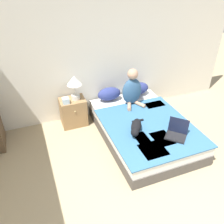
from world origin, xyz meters
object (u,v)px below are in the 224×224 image
Objects in this scene: pillow_near at (109,94)px; cat_tabby at (136,127)px; bed at (143,129)px; laptop_open at (177,133)px; person_sitting at (132,89)px; nightstand at (73,112)px; pillow_far at (138,89)px; tissue_box at (66,101)px; table_lamp at (74,83)px.

pillow_near reaches higher than cat_tabby.
bed is 4.44× the size of pillow_near.
laptop_open is at bearing -64.26° from bed.
person_sitting reaches higher than nightstand.
pillow_near is 1.09× the size of laptop_open.
person_sitting reaches higher than bed.
person_sitting is (-0.28, -0.30, 0.18)m from pillow_far.
person_sitting reaches higher than laptop_open.
pillow_far is at bearing 134.52° from laptop_open.
tissue_box is (-0.94, 1.04, 0.15)m from cat_tabby.
bed is 3.82× the size of nightstand.
tissue_box is (-0.14, -0.10, 0.34)m from nightstand.
cat_tabby is (0.04, -1.17, -0.04)m from pillow_near.
pillow_near and pillow_far have the same top height.
tissue_box reaches higher than laptop_open.
bed is 1.52m from table_lamp.
pillow_far is 1.43m from nightstand.
pillow_near is (-0.32, 0.92, 0.33)m from bed.
laptop_open is at bearing -68.12° from pillow_near.
cat_tabby is at bearing -138.75° from bed.
nightstand is (-1.41, -0.03, -0.24)m from pillow_far.
pillow_far is 1.31m from cat_tabby.
table_lamp is at bearing 177.56° from laptop_open.
tissue_box reaches higher than cat_tabby.
laptop_open is (-0.04, -1.51, -0.08)m from pillow_far.
laptop_open is at bearing 91.63° from cat_tabby.
bed is at bearing -40.75° from table_lamp.
pillow_near reaches higher than bed.
tissue_box is at bearing -145.03° from nightstand.
tissue_box is at bearing -175.24° from pillow_far.
laptop_open is 2.05m from tissue_box.
cat_tabby is at bearing -164.94° from laptop_open.
pillow_near is at bearing 3.27° from table_lamp.
tissue_box is (-0.91, -0.13, 0.10)m from pillow_near.
cat_tabby is 0.66m from laptop_open.
tissue_box is at bearing -156.91° from table_lamp.
pillow_near is at bearing 140.65° from person_sitting.
nightstand is (-1.09, 0.88, 0.09)m from bed.
tissue_box is (-1.55, -0.13, 0.10)m from pillow_far.
bed is 1.41m from nightstand.
table_lamp is at bearing -114.36° from cat_tabby.
person_sitting is 1.31× the size of nightstand.
cat_tabby is at bearing -54.53° from nightstand.
person_sitting is 1.49× the size of cat_tabby.
bed is at bearing -109.30° from pillow_far.
cat_tabby is at bearing -56.88° from table_lamp.
nightstand is (-1.37, 1.47, -0.16)m from laptop_open.
laptop_open is 2.01m from table_lamp.
person_sitting is 1.11m from table_lamp.
table_lamp reaches higher than nightstand.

